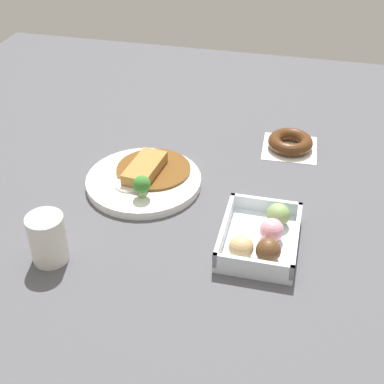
# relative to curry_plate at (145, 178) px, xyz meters

# --- Properties ---
(ground_plane) EXTENTS (1.60, 1.60, 0.00)m
(ground_plane) POSITION_rel_curry_plate_xyz_m (-0.00, -0.07, -0.01)
(ground_plane) COLOR #4C4C51
(curry_plate) EXTENTS (0.25, 0.25, 0.07)m
(curry_plate) POSITION_rel_curry_plate_xyz_m (0.00, 0.00, 0.00)
(curry_plate) COLOR white
(curry_plate) RESTS_ON ground_plane
(donut_box) EXTENTS (0.19, 0.14, 0.06)m
(donut_box) POSITION_rel_curry_plate_xyz_m (-0.15, -0.27, 0.01)
(donut_box) COLOR silver
(donut_box) RESTS_ON ground_plane
(chocolate_ring_donut) EXTENTS (0.13, 0.13, 0.03)m
(chocolate_ring_donut) POSITION_rel_curry_plate_xyz_m (0.22, -0.29, 0.00)
(chocolate_ring_donut) COLOR white
(chocolate_ring_donut) RESTS_ON ground_plane
(coffee_mug) EXTENTS (0.07, 0.07, 0.09)m
(coffee_mug) POSITION_rel_curry_plate_xyz_m (-0.27, 0.10, 0.03)
(coffee_mug) COLOR silver
(coffee_mug) RESTS_ON ground_plane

